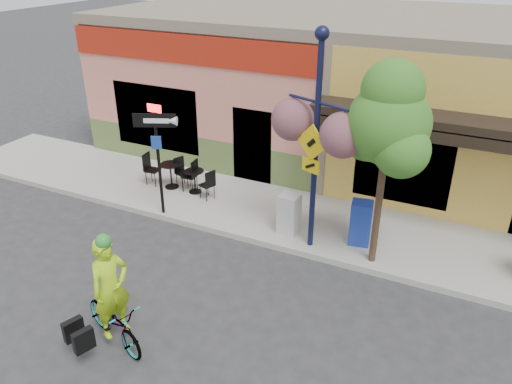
# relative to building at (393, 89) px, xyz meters

# --- Properties ---
(ground) EXTENTS (90.00, 90.00, 0.00)m
(ground) POSITION_rel_building_xyz_m (0.00, -7.50, -2.25)
(ground) COLOR #2D2D30
(ground) RESTS_ON ground
(sidewalk) EXTENTS (24.00, 3.00, 0.15)m
(sidewalk) POSITION_rel_building_xyz_m (0.00, -5.50, -2.17)
(sidewalk) COLOR #9E9B93
(sidewalk) RESTS_ON ground
(curb) EXTENTS (24.00, 0.12, 0.15)m
(curb) POSITION_rel_building_xyz_m (0.00, -6.95, -2.17)
(curb) COLOR #A8A59E
(curb) RESTS_ON ground
(building) EXTENTS (18.20, 8.20, 4.50)m
(building) POSITION_rel_building_xyz_m (0.00, 0.00, 0.00)
(building) COLOR #D27868
(building) RESTS_ON ground
(bicycle) EXTENTS (1.78, 1.12, 0.88)m
(bicycle) POSITION_rel_building_xyz_m (-2.34, -10.95, -1.81)
(bicycle) COLOR maroon
(bicycle) RESTS_ON ground
(cyclist_rider) EXTENTS (0.66, 0.80, 1.88)m
(cyclist_rider) POSITION_rel_building_xyz_m (-2.29, -10.95, -1.31)
(cyclist_rider) COLOR #AEE518
(cyclist_rider) RESTS_ON ground
(lamp_post) EXTENTS (1.68, 1.13, 4.88)m
(lamp_post) POSITION_rel_building_xyz_m (-0.25, -6.64, 0.34)
(lamp_post) COLOR #12173A
(lamp_post) RESTS_ON sidewalk
(one_way_sign) EXTENTS (1.03, 0.62, 2.67)m
(one_way_sign) POSITION_rel_building_xyz_m (-4.21, -6.85, -0.76)
(one_way_sign) COLOR black
(one_way_sign) RESTS_ON sidewalk
(cafe_set_left) EXTENTS (1.63, 0.93, 0.94)m
(cafe_set_left) POSITION_rel_building_xyz_m (-4.86, -5.52, -1.63)
(cafe_set_left) COLOR black
(cafe_set_left) RESTS_ON sidewalk
(cafe_set_right) EXTENTS (1.59, 1.16, 0.86)m
(cafe_set_right) POSITION_rel_building_xyz_m (-4.09, -5.49, -1.67)
(cafe_set_right) COLOR black
(cafe_set_right) RESTS_ON sidewalk
(newspaper_box_blue) EXTENTS (0.54, 0.50, 1.05)m
(newspaper_box_blue) POSITION_rel_building_xyz_m (0.74, -6.08, -1.57)
(newspaper_box_blue) COLOR #1B35A3
(newspaper_box_blue) RESTS_ON sidewalk
(newspaper_box_grey) EXTENTS (0.49, 0.45, 0.99)m
(newspaper_box_grey) POSITION_rel_building_xyz_m (-0.92, -6.35, -1.60)
(newspaper_box_grey) COLOR #BABABA
(newspaper_box_grey) RESTS_ON sidewalk
(street_tree) EXTENTS (2.21, 2.21, 4.44)m
(street_tree) POSITION_rel_building_xyz_m (1.19, -6.65, 0.12)
(street_tree) COLOR #3D7A26
(street_tree) RESTS_ON sidewalk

